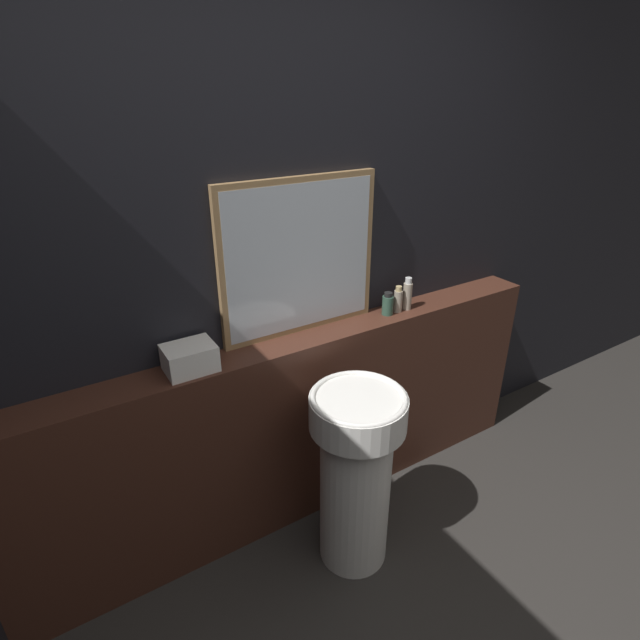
# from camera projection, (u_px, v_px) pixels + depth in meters

# --- Properties ---
(wall_back) EXTENTS (8.00, 0.06, 2.50)m
(wall_back) POSITION_uv_depth(u_px,v_px,m) (288.00, 266.00, 2.15)
(wall_back) COLOR black
(wall_back) RESTS_ON ground_plane
(vanity_counter) EXTENTS (2.66, 0.19, 0.95)m
(vanity_counter) POSITION_uv_depth(u_px,v_px,m) (304.00, 426.00, 2.39)
(vanity_counter) COLOR #422319
(vanity_counter) RESTS_ON ground_plane
(pedestal_sink) EXTENTS (0.40, 0.40, 0.86)m
(pedestal_sink) POSITION_uv_depth(u_px,v_px,m) (356.00, 471.00, 2.11)
(pedestal_sink) COLOR white
(pedestal_sink) RESTS_ON ground_plane
(mirror) EXTENTS (0.74, 0.03, 0.68)m
(mirror) POSITION_uv_depth(u_px,v_px,m) (300.00, 258.00, 2.11)
(mirror) COLOR #937047
(mirror) RESTS_ON vanity_counter
(towel_stack) EXTENTS (0.19, 0.15, 0.11)m
(towel_stack) POSITION_uv_depth(u_px,v_px,m) (190.00, 358.00, 1.92)
(towel_stack) COLOR white
(towel_stack) RESTS_ON vanity_counter
(shampoo_bottle) EXTENTS (0.05, 0.05, 0.11)m
(shampoo_bottle) POSITION_uv_depth(u_px,v_px,m) (388.00, 304.00, 2.39)
(shampoo_bottle) COLOR #2D4C3D
(shampoo_bottle) RESTS_ON vanity_counter
(conditioner_bottle) EXTENTS (0.04, 0.04, 0.13)m
(conditioner_bottle) POSITION_uv_depth(u_px,v_px,m) (398.00, 300.00, 2.41)
(conditioner_bottle) COLOR gray
(conditioner_bottle) RESTS_ON vanity_counter
(lotion_bottle) EXTENTS (0.04, 0.04, 0.16)m
(lotion_bottle) POSITION_uv_depth(u_px,v_px,m) (407.00, 295.00, 2.43)
(lotion_bottle) COLOR gray
(lotion_bottle) RESTS_ON vanity_counter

